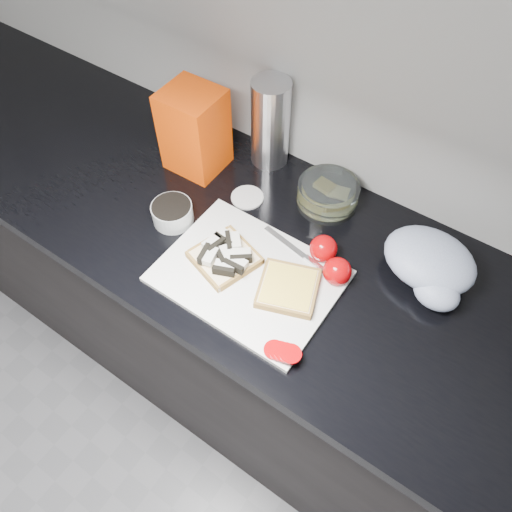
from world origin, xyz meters
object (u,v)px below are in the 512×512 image
Objects in this scene: glass_bowl at (328,194)px; bread_bag at (195,131)px; cutting_board at (249,276)px; steel_canister at (270,123)px.

glass_bowl is 0.38m from bread_bag.
cutting_board is 0.31m from glass_bowl.
cutting_board is 0.42m from steel_canister.
cutting_board is 2.56× the size of glass_bowl.
glass_bowl reaches higher than cutting_board.
cutting_board is at bearing -36.17° from bread_bag.
cutting_board is 1.64× the size of steel_canister.
bread_bag is at bearing -140.18° from steel_canister.
steel_canister is at bearing 165.47° from glass_bowl.
glass_bowl is 0.64× the size of steel_canister.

